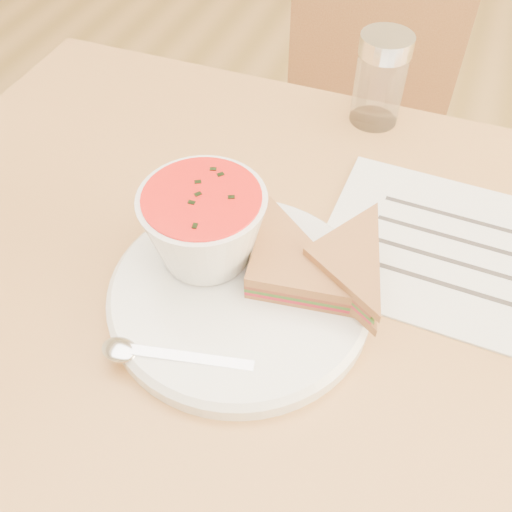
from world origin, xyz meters
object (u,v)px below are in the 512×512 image
at_px(dining_table, 280,428).
at_px(soup_bowl, 205,229).
at_px(chair_far, 368,158).
at_px(condiment_shaker, 380,80).
at_px(plate, 240,294).

height_order(dining_table, soup_bowl, soup_bowl).
height_order(chair_far, condiment_shaker, condiment_shaker).
bearing_deg(condiment_shaker, soup_bowl, -107.95).
bearing_deg(plate, chair_far, 88.04).
height_order(plate, soup_bowl, soup_bowl).
bearing_deg(plate, dining_table, 49.13).
height_order(dining_table, chair_far, chair_far).
distance_m(dining_table, plate, 0.39).
xyz_separation_m(soup_bowl, condiment_shaker, (0.11, 0.32, 0.00)).
relative_size(dining_table, soup_bowl, 7.98).
bearing_deg(chair_far, condiment_shaker, 80.25).
distance_m(plate, soup_bowl, 0.07).
bearing_deg(soup_bowl, plate, -29.98).
distance_m(chair_far, condiment_shaker, 0.51).
bearing_deg(dining_table, condiment_shaker, 86.63).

